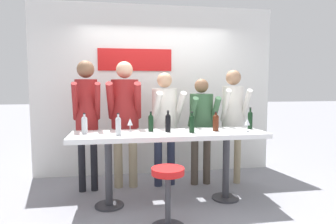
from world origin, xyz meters
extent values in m
plane|color=gray|center=(0.00, 0.00, 0.00)|extent=(40.00, 40.00, 0.00)
cube|color=silver|center=(0.00, 1.39, 1.42)|extent=(4.07, 0.10, 2.84)
cube|color=red|center=(-0.35, 1.33, 1.93)|extent=(1.21, 0.02, 0.36)
cube|color=white|center=(0.00, 0.00, 0.89)|extent=(2.47, 0.66, 0.06)
cylinder|color=#333338|center=(-0.77, 0.00, 0.46)|extent=(0.09, 0.09, 0.86)
cylinder|color=#333338|center=(-0.77, 0.00, 0.01)|extent=(0.36, 0.36, 0.02)
cylinder|color=#333338|center=(0.77, 0.00, 0.46)|extent=(0.09, 0.09, 0.86)
cylinder|color=#333338|center=(0.77, 0.00, 0.01)|extent=(0.36, 0.36, 0.02)
cylinder|color=#333338|center=(-0.13, -0.69, 0.32)|extent=(0.06, 0.06, 0.60)
cylinder|color=red|center=(-0.13, -0.69, 0.62)|extent=(0.35, 0.35, 0.07)
cylinder|color=black|center=(-1.16, 0.60, 0.45)|extent=(0.10, 0.10, 0.89)
cylinder|color=black|center=(-0.99, 0.61, 0.45)|extent=(0.10, 0.10, 0.89)
cylinder|color=maroon|center=(-1.08, 0.61, 1.25)|extent=(0.34, 0.34, 0.71)
sphere|color=brown|center=(-1.08, 0.61, 1.74)|extent=(0.24, 0.24, 0.24)
cylinder|color=maroon|center=(-1.20, 0.42, 1.30)|extent=(0.11, 0.41, 0.53)
cylinder|color=maroon|center=(-0.91, 0.45, 1.30)|extent=(0.11, 0.41, 0.53)
cylinder|color=gray|center=(-0.65, 0.69, 0.45)|extent=(0.13, 0.13, 0.89)
cylinder|color=gray|center=(-0.43, 0.68, 0.45)|extent=(0.13, 0.13, 0.89)
cylinder|color=maroon|center=(-0.54, 0.69, 1.25)|extent=(0.42, 0.42, 0.71)
sphere|color=#D6AD89|center=(-0.54, 0.69, 1.74)|extent=(0.24, 0.24, 0.24)
cylinder|color=maroon|center=(-0.74, 0.53, 1.30)|extent=(0.12, 0.43, 0.55)
cylinder|color=maroon|center=(-0.36, 0.50, 1.30)|extent=(0.12, 0.43, 0.55)
cylinder|color=#23283D|center=(-0.06, 0.66, 0.41)|extent=(0.12, 0.12, 0.82)
cylinder|color=#23283D|center=(0.14, 0.69, 0.41)|extent=(0.12, 0.12, 0.82)
cylinder|color=beige|center=(0.04, 0.68, 1.14)|extent=(0.43, 0.43, 0.65)
sphere|color=tan|center=(0.04, 0.68, 1.59)|extent=(0.22, 0.22, 0.22)
cylinder|color=beige|center=(-0.10, 0.49, 1.19)|extent=(0.16, 0.40, 0.50)
cylinder|color=beige|center=(0.24, 0.55, 1.19)|extent=(0.16, 0.40, 0.50)
cylinder|color=#473D33|center=(0.50, 0.64, 0.39)|extent=(0.11, 0.11, 0.77)
cylinder|color=#473D33|center=(0.69, 0.64, 0.39)|extent=(0.11, 0.11, 0.77)
cylinder|color=#335638|center=(0.60, 0.64, 1.08)|extent=(0.35, 0.35, 0.61)
sphere|color=brown|center=(0.60, 0.64, 1.51)|extent=(0.21, 0.21, 0.21)
cylinder|color=#335638|center=(0.43, 0.49, 1.12)|extent=(0.09, 0.37, 0.47)
cylinder|color=#335638|center=(0.76, 0.49, 1.12)|extent=(0.09, 0.37, 0.47)
cylinder|color=gray|center=(0.99, 0.61, 0.42)|extent=(0.10, 0.10, 0.84)
cylinder|color=gray|center=(1.17, 0.59, 0.42)|extent=(0.10, 0.10, 0.84)
cylinder|color=beige|center=(1.08, 0.60, 1.17)|extent=(0.35, 0.35, 0.66)
sphere|color=#9E7556|center=(1.08, 0.60, 1.63)|extent=(0.23, 0.23, 0.23)
cylinder|color=beige|center=(0.91, 0.46, 1.22)|extent=(0.12, 0.39, 0.51)
cylinder|color=beige|center=(1.21, 0.43, 1.22)|extent=(0.12, 0.39, 0.51)
cylinder|color=#B7BCC1|center=(-0.64, -0.12, 1.02)|extent=(0.07, 0.07, 0.19)
sphere|color=#B7BCC1|center=(-0.64, -0.12, 1.11)|extent=(0.07, 0.07, 0.07)
cylinder|color=#B7BCC1|center=(-0.64, -0.12, 1.14)|extent=(0.03, 0.03, 0.07)
cylinder|color=black|center=(-0.64, -0.12, 1.18)|extent=(0.03, 0.03, 0.01)
cylinder|color=black|center=(1.14, 0.11, 1.03)|extent=(0.06, 0.06, 0.21)
sphere|color=black|center=(1.14, 0.11, 1.13)|extent=(0.06, 0.06, 0.06)
cylinder|color=black|center=(1.14, 0.11, 1.17)|extent=(0.02, 0.02, 0.07)
cylinder|color=black|center=(1.14, 0.11, 1.21)|extent=(0.03, 0.03, 0.02)
cylinder|color=black|center=(-0.22, 0.11, 1.01)|extent=(0.07, 0.07, 0.18)
sphere|color=black|center=(-0.22, 0.11, 1.10)|extent=(0.07, 0.07, 0.07)
cylinder|color=black|center=(-0.22, 0.11, 1.14)|extent=(0.03, 0.03, 0.06)
cylinder|color=black|center=(-0.22, 0.11, 1.18)|extent=(0.03, 0.03, 0.01)
cylinder|color=#B7BCC1|center=(-1.05, 0.07, 1.01)|extent=(0.07, 0.07, 0.18)
sphere|color=#B7BCC1|center=(-1.05, 0.07, 1.10)|extent=(0.07, 0.07, 0.07)
cylinder|color=#B7BCC1|center=(-1.05, 0.07, 1.13)|extent=(0.03, 0.03, 0.06)
cylinder|color=black|center=(-1.05, 0.07, 1.17)|extent=(0.03, 0.03, 0.01)
cylinder|color=#4C1E0F|center=(0.62, 0.01, 1.01)|extent=(0.08, 0.08, 0.18)
sphere|color=#4C1E0F|center=(0.62, 0.01, 1.10)|extent=(0.08, 0.08, 0.08)
cylinder|color=#4C1E0F|center=(0.62, 0.01, 1.13)|extent=(0.03, 0.03, 0.06)
cylinder|color=black|center=(0.62, 0.01, 1.17)|extent=(0.03, 0.03, 0.01)
cylinder|color=black|center=(0.28, -0.07, 1.02)|extent=(0.07, 0.07, 0.19)
sphere|color=black|center=(0.28, -0.07, 1.11)|extent=(0.07, 0.07, 0.07)
cylinder|color=black|center=(0.28, -0.07, 1.14)|extent=(0.03, 0.03, 0.07)
cylinder|color=black|center=(0.28, -0.07, 1.18)|extent=(0.03, 0.03, 0.01)
cylinder|color=black|center=(-0.01, 0.04, 1.02)|extent=(0.07, 0.07, 0.19)
sphere|color=black|center=(-0.01, 0.04, 1.12)|extent=(0.07, 0.07, 0.07)
cylinder|color=black|center=(-0.01, 0.04, 1.15)|extent=(0.03, 0.03, 0.07)
cylinder|color=black|center=(-0.01, 0.04, 1.19)|extent=(0.03, 0.03, 0.01)
cylinder|color=silver|center=(1.00, -0.11, 0.93)|extent=(0.06, 0.06, 0.01)
cylinder|color=silver|center=(1.00, -0.11, 0.97)|extent=(0.01, 0.01, 0.08)
cone|color=silver|center=(1.00, -0.11, 1.05)|extent=(0.07, 0.07, 0.09)
cylinder|color=silver|center=(-0.49, 0.11, 0.93)|extent=(0.06, 0.06, 0.01)
cylinder|color=silver|center=(-0.49, 0.11, 0.97)|extent=(0.01, 0.01, 0.08)
cone|color=silver|center=(-0.49, 0.11, 1.05)|extent=(0.07, 0.07, 0.09)
camera|label=1|loc=(-0.63, -3.71, 1.54)|focal=32.00mm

